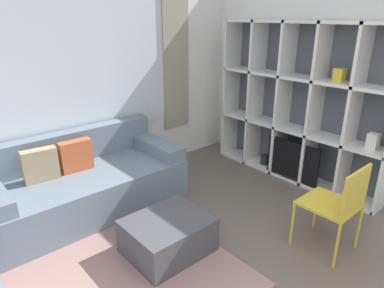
{
  "coord_description": "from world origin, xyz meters",
  "views": [
    {
      "loc": [
        -1.55,
        -0.64,
        2.06
      ],
      "look_at": [
        0.56,
        1.76,
        0.85
      ],
      "focal_mm": 32.0,
      "sensor_mm": 36.0,
      "label": 1
    }
  ],
  "objects_px": {
    "couch_main": "(85,184)",
    "ottoman": "(168,236)",
    "shelving_unit": "(301,107)",
    "folding_chair": "(339,201)"
  },
  "relations": [
    {
      "from": "shelving_unit",
      "to": "couch_main",
      "type": "relative_size",
      "value": 1.12
    },
    {
      "from": "couch_main",
      "to": "folding_chair",
      "type": "distance_m",
      "value": 2.62
    },
    {
      "from": "couch_main",
      "to": "folding_chair",
      "type": "height_order",
      "value": "folding_chair"
    },
    {
      "from": "shelving_unit",
      "to": "folding_chair",
      "type": "height_order",
      "value": "shelving_unit"
    },
    {
      "from": "shelving_unit",
      "to": "couch_main",
      "type": "distance_m",
      "value": 2.79
    },
    {
      "from": "ottoman",
      "to": "folding_chair",
      "type": "relative_size",
      "value": 0.84
    },
    {
      "from": "shelving_unit",
      "to": "ottoman",
      "type": "bearing_deg",
      "value": -176.25
    },
    {
      "from": "couch_main",
      "to": "folding_chair",
      "type": "xyz_separation_m",
      "value": [
        1.38,
        -2.21,
        0.21
      ]
    },
    {
      "from": "couch_main",
      "to": "ottoman",
      "type": "relative_size",
      "value": 2.87
    },
    {
      "from": "couch_main",
      "to": "ottoman",
      "type": "xyz_separation_m",
      "value": [
        0.22,
        -1.23,
        -0.13
      ]
    }
  ]
}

